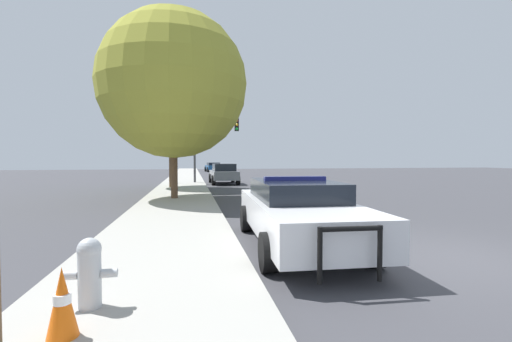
# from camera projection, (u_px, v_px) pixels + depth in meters

# --- Properties ---
(ground_plane) EXTENTS (110.00, 110.00, 0.00)m
(ground_plane) POSITION_uv_depth(u_px,v_px,m) (443.00, 257.00, 6.29)
(ground_plane) COLOR #3D3D42
(sidewalk_left) EXTENTS (3.00, 110.00, 0.13)m
(sidewalk_left) POSITION_uv_depth(u_px,v_px,m) (156.00, 271.00, 5.33)
(sidewalk_left) COLOR #A3A099
(sidewalk_left) RESTS_ON ground_plane
(police_car) EXTENTS (2.22, 5.25, 1.44)m
(police_car) POSITION_uv_depth(u_px,v_px,m) (297.00, 210.00, 7.16)
(police_car) COLOR white
(police_car) RESTS_ON ground_plane
(fire_hydrant) EXTENTS (0.59, 0.26, 0.79)m
(fire_hydrant) POSITION_uv_depth(u_px,v_px,m) (90.00, 271.00, 3.86)
(fire_hydrant) COLOR #B7BCC1
(fire_hydrant) RESTS_ON sidewalk_left
(traffic_light) EXTENTS (3.27, 0.35, 4.76)m
(traffic_light) POSITION_uv_depth(u_px,v_px,m) (213.00, 136.00, 24.61)
(traffic_light) COLOR #424247
(traffic_light) RESTS_ON sidewalk_left
(car_background_midblock) EXTENTS (2.00, 4.28, 1.46)m
(car_background_midblock) POSITION_uv_depth(u_px,v_px,m) (224.00, 173.00, 24.72)
(car_background_midblock) COLOR slate
(car_background_midblock) RESTS_ON ground_plane
(car_background_distant) EXTENTS (2.28, 4.42, 1.29)m
(car_background_distant) POSITION_uv_depth(u_px,v_px,m) (213.00, 167.00, 47.57)
(car_background_distant) COLOR navy
(car_background_distant) RESTS_ON ground_plane
(tree_sidewalk_mid) EXTENTS (4.76, 4.76, 6.89)m
(tree_sidewalk_mid) POSITION_uv_depth(u_px,v_px,m) (171.00, 111.00, 20.21)
(tree_sidewalk_mid) COLOR brown
(tree_sidewalk_mid) RESTS_ON sidewalk_left
(tree_sidewalk_near) EXTENTS (6.24, 6.24, 7.96)m
(tree_sidewalk_near) POSITION_uv_depth(u_px,v_px,m) (173.00, 85.00, 14.52)
(tree_sidewalk_near) COLOR brown
(tree_sidewalk_near) RESTS_ON sidewalk_left
(traffic_cone) EXTENTS (0.29, 0.29, 0.67)m
(traffic_cone) POSITION_uv_depth(u_px,v_px,m) (62.00, 302.00, 3.22)
(traffic_cone) COLOR orange
(traffic_cone) RESTS_ON sidewalk_left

